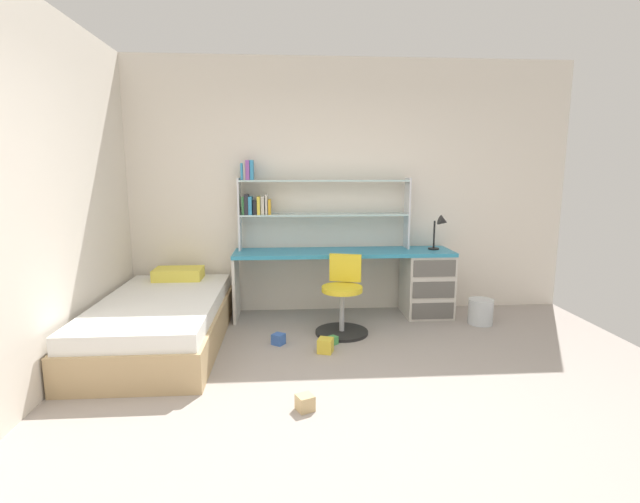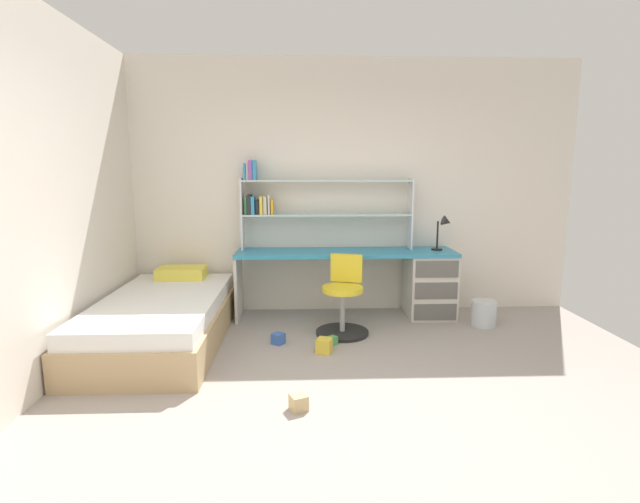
{
  "view_description": "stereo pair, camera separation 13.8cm",
  "coord_description": "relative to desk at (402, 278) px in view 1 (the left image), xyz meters",
  "views": [
    {
      "loc": [
        -0.49,
        -2.67,
        1.59
      ],
      "look_at": [
        -0.18,
        1.54,
        0.85
      ],
      "focal_mm": 26.11,
      "sensor_mm": 36.0,
      "label": 1
    },
    {
      "loc": [
        -0.35,
        -2.68,
        1.59
      ],
      "look_at": [
        -0.18,
        1.54,
        0.85
      ],
      "focal_mm": 26.11,
      "sensor_mm": 36.0,
      "label": 2
    }
  ],
  "objects": [
    {
      "name": "bookshelf_hutch",
      "position": [
        -1.12,
        0.15,
        0.86
      ],
      "size": [
        1.87,
        0.22,
        0.97
      ],
      "color": "silver",
      "rests_on": "desk"
    },
    {
      "name": "room_shell",
      "position": [
        -1.96,
        -1.04,
        0.97
      ],
      "size": [
        5.42,
        6.09,
        2.8
      ],
      "color": "silver",
      "rests_on": "ground_plane"
    },
    {
      "name": "desk",
      "position": [
        0.0,
        0.0,
        0.0
      ],
      "size": [
        2.36,
        0.53,
        0.74
      ],
      "color": "teal",
      "rests_on": "ground_plane"
    },
    {
      "name": "waste_bin",
      "position": [
        0.76,
        -0.36,
        -0.29
      ],
      "size": [
        0.25,
        0.25,
        0.26
      ],
      "primitive_type": "cylinder",
      "color": "silver",
      "rests_on": "ground_plane"
    },
    {
      "name": "desk_lamp",
      "position": [
        0.41,
        -0.01,
        0.56
      ],
      "size": [
        0.2,
        0.17,
        0.38
      ],
      "color": "black",
      "rests_on": "desk"
    },
    {
      "name": "swivel_chair",
      "position": [
        -0.72,
        -0.53,
        -0.12
      ],
      "size": [
        0.52,
        0.52,
        0.77
      ],
      "color": "black",
      "rests_on": "ground_plane"
    },
    {
      "name": "bed_platform",
      "position": [
        -2.42,
        -0.73,
        -0.2
      ],
      "size": [
        1.08,
        2.03,
        0.56
      ],
      "color": "tan",
      "rests_on": "ground_plane"
    },
    {
      "name": "toy_block_natural_3",
      "position": [
        -1.15,
        -2.03,
        -0.37
      ],
      "size": [
        0.14,
        0.14,
        0.11
      ],
      "primitive_type": "cube",
      "rotation": [
        0.0,
        0.0,
        2.0
      ],
      "color": "tan",
      "rests_on": "ground_plane"
    },
    {
      "name": "toy_block_blue_1",
      "position": [
        -1.35,
        -0.81,
        -0.37
      ],
      "size": [
        0.14,
        0.14,
        0.1
      ],
      "primitive_type": "cube",
      "rotation": [
        0.0,
        0.0,
        2.55
      ],
      "color": "#3860B7",
      "rests_on": "ground_plane"
    },
    {
      "name": "toy_block_green_0",
      "position": [
        -0.84,
        -0.84,
        -0.39
      ],
      "size": [
        0.1,
        0.1,
        0.07
      ],
      "primitive_type": "cube",
      "rotation": [
        0.0,
        0.0,
        2.23
      ],
      "color": "#479E51",
      "rests_on": "ground_plane"
    },
    {
      "name": "ground_plane",
      "position": [
        -0.77,
        -2.26,
        -0.43
      ],
      "size": [
        5.42,
        6.09,
        0.02
      ],
      "primitive_type": "cube",
      "color": "#9E938C"
    },
    {
      "name": "toy_block_yellow_2",
      "position": [
        -0.93,
        -1.03,
        -0.36
      ],
      "size": [
        0.16,
        0.16,
        0.13
      ],
      "primitive_type": "cube",
      "rotation": [
        0.0,
        0.0,
        2.82
      ],
      "color": "gold",
      "rests_on": "ground_plane"
    }
  ]
}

